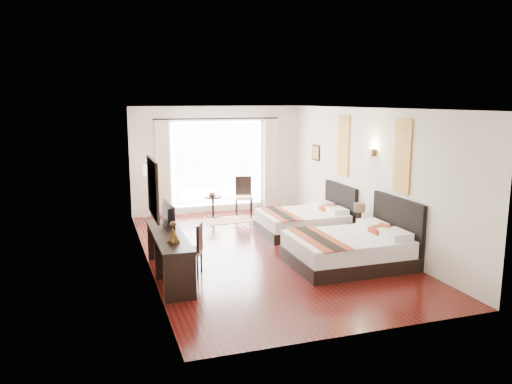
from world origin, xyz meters
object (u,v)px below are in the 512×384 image
object	(u,v)px
table_lamp	(360,209)
television	(165,215)
bed_near	(352,248)
side_table	(213,207)
floor_lamp	(149,174)
nightstand	(361,236)
vase	(368,222)
desk_chair	(190,259)
bed_far	(306,221)
window_chair	(244,203)
console_desk	(169,256)
fruit_bowl	(212,196)

from	to	relation	value
table_lamp	television	size ratio (longest dim) A/B	0.51
bed_near	side_table	world-z (taller)	bed_near
floor_lamp	table_lamp	bearing A→B (deg)	-40.61
nightstand	table_lamp	bearing A→B (deg)	80.57
vase	desk_chair	xyz separation A→B (m)	(-3.67, -0.41, -0.29)
nightstand	television	distance (m)	4.05
bed_far	window_chair	bearing A→B (deg)	108.14
floor_lamp	side_table	distance (m)	1.82
desk_chair	window_chair	xyz separation A→B (m)	(2.22, 4.19, 0.02)
bed_far	side_table	size ratio (longest dim) A/B	3.55
bed_far	floor_lamp	world-z (taller)	floor_lamp
vase	console_desk	world-z (taller)	console_desk
nightstand	console_desk	size ratio (longest dim) A/B	0.21
bed_far	desk_chair	xyz separation A→B (m)	(-2.98, -1.88, -0.00)
floor_lamp	vase	bearing A→B (deg)	-43.16
desk_chair	side_table	distance (m)	4.32
bed_near	vase	distance (m)	1.13
television	console_desk	bearing A→B (deg)	171.96
bed_far	console_desk	bearing A→B (deg)	-150.31
television	side_table	size ratio (longest dim) A/B	1.34
bed_far	console_desk	distance (m)	3.84
bed_near	console_desk	xyz separation A→B (m)	(-3.25, 0.34, 0.07)
table_lamp	side_table	distance (m)	4.10
floor_lamp	side_table	bearing A→B (deg)	2.04
table_lamp	desk_chair	distance (m)	3.76
table_lamp	console_desk	bearing A→B (deg)	-169.45
bed_far	vase	size ratio (longest dim) A/B	15.57
fruit_bowl	window_chair	xyz separation A→B (m)	(0.88, 0.13, -0.27)
table_lamp	console_desk	size ratio (longest dim) A/B	0.17
nightstand	window_chair	distance (m)	3.84
floor_lamp	window_chair	size ratio (longest dim) A/B	1.45
desk_chair	vase	bearing A→B (deg)	-151.74
side_table	bed_far	bearing A→B (deg)	-54.01
side_table	window_chair	distance (m)	0.86
vase	desk_chair	bearing A→B (deg)	-173.59
television	window_chair	xyz separation A→B (m)	(2.56, 3.65, -0.67)
window_chair	vase	bearing A→B (deg)	34.68
desk_chair	console_desk	bearing A→B (deg)	24.59
console_desk	side_table	xyz separation A→B (m)	(1.73, 4.11, -0.11)
side_table	floor_lamp	bearing A→B (deg)	-177.96
nightstand	television	bearing A→B (deg)	-178.86
nightstand	window_chair	xyz separation A→B (m)	(-1.42, 3.57, 0.08)
nightstand	table_lamp	size ratio (longest dim) A/B	1.24
nightstand	television	xyz separation A→B (m)	(-3.98, -0.08, 0.74)
console_desk	floor_lamp	bearing A→B (deg)	87.79
bed_near	desk_chair	xyz separation A→B (m)	(-2.89, 0.36, -0.03)
vase	side_table	world-z (taller)	vase
bed_near	side_table	bearing A→B (deg)	108.82
television	vase	bearing A→B (deg)	-97.69
console_desk	bed_far	bearing A→B (deg)	29.69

